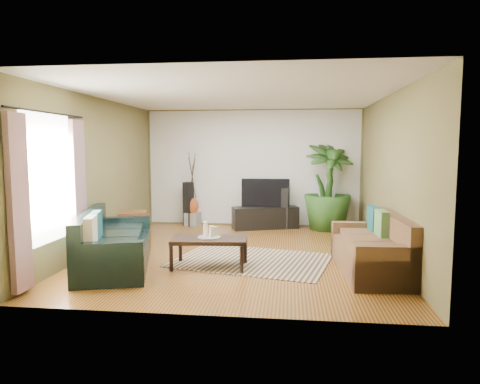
# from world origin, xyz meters

# --- Properties ---
(floor) EXTENTS (5.50, 5.50, 0.00)m
(floor) POSITION_xyz_m (0.00, 0.00, 0.00)
(floor) COLOR #996127
(floor) RESTS_ON ground
(ceiling) EXTENTS (5.50, 5.50, 0.00)m
(ceiling) POSITION_xyz_m (0.00, 0.00, 2.70)
(ceiling) COLOR white
(ceiling) RESTS_ON ground
(wall_back) EXTENTS (5.00, 0.00, 5.00)m
(wall_back) POSITION_xyz_m (0.00, 2.75, 1.35)
(wall_back) COLOR brown
(wall_back) RESTS_ON ground
(wall_front) EXTENTS (5.00, 0.00, 5.00)m
(wall_front) POSITION_xyz_m (0.00, -2.75, 1.35)
(wall_front) COLOR brown
(wall_front) RESTS_ON ground
(wall_left) EXTENTS (0.00, 5.50, 5.50)m
(wall_left) POSITION_xyz_m (-2.50, 0.00, 1.35)
(wall_left) COLOR brown
(wall_left) RESTS_ON ground
(wall_right) EXTENTS (0.00, 5.50, 5.50)m
(wall_right) POSITION_xyz_m (2.50, 0.00, 1.35)
(wall_right) COLOR brown
(wall_right) RESTS_ON ground
(backwall_panel) EXTENTS (4.90, 0.00, 4.90)m
(backwall_panel) POSITION_xyz_m (0.00, 2.74, 1.35)
(backwall_panel) COLOR white
(backwall_panel) RESTS_ON ground
(window_pane) EXTENTS (0.00, 1.80, 1.80)m
(window_pane) POSITION_xyz_m (-2.48, -1.60, 1.40)
(window_pane) COLOR white
(window_pane) RESTS_ON ground
(curtain_near) EXTENTS (0.08, 0.35, 2.20)m
(curtain_near) POSITION_xyz_m (-2.43, -2.35, 1.15)
(curtain_near) COLOR gray
(curtain_near) RESTS_ON ground
(curtain_far) EXTENTS (0.08, 0.35, 2.20)m
(curtain_far) POSITION_xyz_m (-2.43, -0.85, 1.15)
(curtain_far) COLOR gray
(curtain_far) RESTS_ON ground
(curtain_rod) EXTENTS (0.03, 1.90, 0.03)m
(curtain_rod) POSITION_xyz_m (-2.43, -1.60, 2.30)
(curtain_rod) COLOR black
(curtain_rod) RESTS_ON ground
(sofa_left) EXTENTS (1.53, 2.39, 0.85)m
(sofa_left) POSITION_xyz_m (-1.79, -0.98, 0.42)
(sofa_left) COLOR black
(sofa_left) RESTS_ON floor
(sofa_right) EXTENTS (0.96, 1.93, 0.85)m
(sofa_right) POSITION_xyz_m (2.05, -0.89, 0.42)
(sofa_right) COLOR brown
(sofa_right) RESTS_ON floor
(area_rug) EXTENTS (2.73, 2.21, 0.01)m
(area_rug) POSITION_xyz_m (0.26, -0.43, 0.01)
(area_rug) COLOR tan
(area_rug) RESTS_ON floor
(coffee_table) EXTENTS (1.18, 0.71, 0.46)m
(coffee_table) POSITION_xyz_m (-0.35, -0.88, 0.23)
(coffee_table) COLOR black
(coffee_table) RESTS_ON floor
(candle_tray) EXTENTS (0.35, 0.35, 0.02)m
(candle_tray) POSITION_xyz_m (-0.35, -0.88, 0.47)
(candle_tray) COLOR gray
(candle_tray) RESTS_ON coffee_table
(candle_tall) EXTENTS (0.07, 0.07, 0.23)m
(candle_tall) POSITION_xyz_m (-0.41, -0.85, 0.59)
(candle_tall) COLOR beige
(candle_tall) RESTS_ON candle_tray
(candle_mid) EXTENTS (0.07, 0.07, 0.17)m
(candle_mid) POSITION_xyz_m (-0.31, -0.92, 0.56)
(candle_mid) COLOR #F1ECCC
(candle_mid) RESTS_ON candle_tray
(candle_short) EXTENTS (0.07, 0.07, 0.14)m
(candle_short) POSITION_xyz_m (-0.28, -0.82, 0.55)
(candle_short) COLOR beige
(candle_short) RESTS_ON candle_tray
(tv_stand) EXTENTS (1.54, 0.89, 0.49)m
(tv_stand) POSITION_xyz_m (0.32, 2.36, 0.25)
(tv_stand) COLOR black
(tv_stand) RESTS_ON floor
(television) EXTENTS (1.08, 0.06, 0.64)m
(television) POSITION_xyz_m (0.32, 2.38, 0.81)
(television) COLOR black
(television) RESTS_ON tv_stand
(speaker_left) EXTENTS (0.24, 0.26, 1.03)m
(speaker_left) POSITION_xyz_m (-1.47, 2.47, 0.51)
(speaker_left) COLOR black
(speaker_left) RESTS_ON floor
(speaker_right) EXTENTS (0.20, 0.21, 0.92)m
(speaker_right) POSITION_xyz_m (0.77, 2.38, 0.46)
(speaker_right) COLOR black
(speaker_right) RESTS_ON floor
(potted_plant) EXTENTS (1.42, 1.42, 1.92)m
(potted_plant) POSITION_xyz_m (1.70, 2.40, 0.96)
(potted_plant) COLOR #224818
(potted_plant) RESTS_ON floor
(plant_pot) EXTENTS (0.36, 0.36, 0.28)m
(plant_pot) POSITION_xyz_m (1.70, 2.40, 0.14)
(plant_pot) COLOR black
(plant_pot) RESTS_ON floor
(pedestal) EXTENTS (0.36, 0.36, 0.31)m
(pedestal) POSITION_xyz_m (-1.38, 2.50, 0.16)
(pedestal) COLOR gray
(pedestal) RESTS_ON floor
(vase) EXTENTS (0.28, 0.28, 0.40)m
(vase) POSITION_xyz_m (-1.38, 2.50, 0.45)
(vase) COLOR brown
(vase) RESTS_ON pedestal
(side_table) EXTENTS (0.62, 0.62, 0.54)m
(side_table) POSITION_xyz_m (-2.25, 0.99, 0.27)
(side_table) COLOR brown
(side_table) RESTS_ON floor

